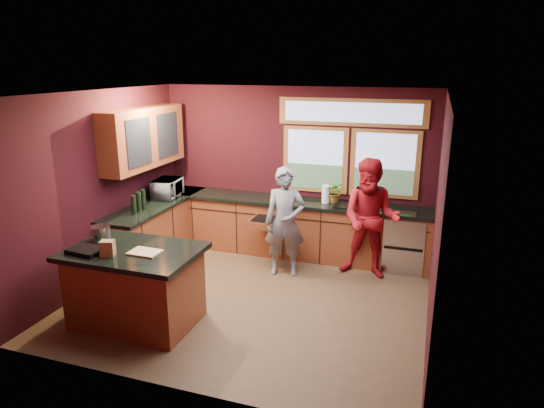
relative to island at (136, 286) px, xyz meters
The scene contains 14 objects.
floor 1.57m from the island, 42.90° to the left, with size 4.50×4.50×0.00m, color brown.
room_shell 1.95m from the island, 69.64° to the left, with size 4.52×4.02×2.71m.
back_counter 3.01m from the island, 64.51° to the left, with size 4.50×0.64×0.93m.
left_counter 2.05m from the island, 114.59° to the left, with size 0.64×2.30×0.93m.
island is the anchor object (origin of this frame).
person_grey 2.34m from the island, 56.74° to the left, with size 0.59×0.39×1.62m, color slate.
person_red 3.37m from the island, 42.63° to the left, with size 0.86×0.67×1.76m, color #A7131B.
microwave 2.44m from the island, 110.45° to the left, with size 0.55×0.37×0.30m, color #999999.
potted_plant 3.38m from the island, 56.43° to the left, with size 0.30×0.26×0.34m, color #999999.
paper_towel 3.26m from the island, 58.02° to the left, with size 0.12×0.12×0.28m, color white.
cutting_board 0.52m from the island, 14.04° to the right, with size 0.35×0.25×0.02m, color tan.
stock_pot 0.80m from the island, 164.74° to the left, with size 0.24×0.24×0.18m, color #AFAEB3.
paper_bag 0.63m from the island, 120.96° to the right, with size 0.15×0.12×0.18m, color brown.
black_tray 0.71m from the island, 150.95° to the right, with size 0.40×0.28×0.05m, color black.
Camera 1 is at (2.14, -5.51, 3.04)m, focal length 32.00 mm.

